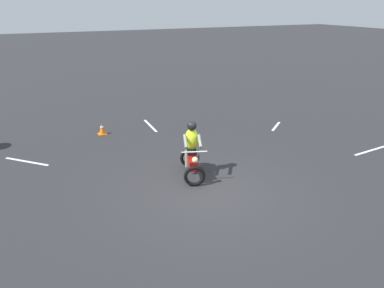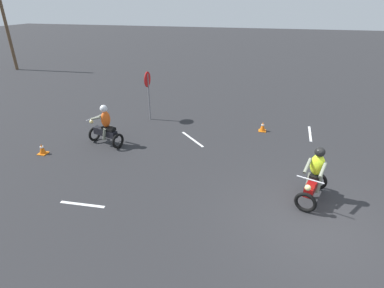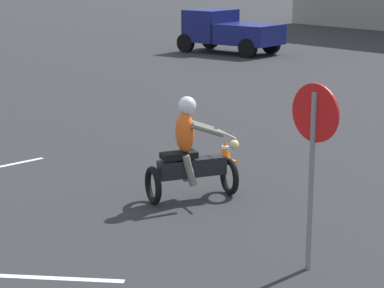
# 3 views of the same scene
# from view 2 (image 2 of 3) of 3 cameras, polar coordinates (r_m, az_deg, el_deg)

# --- Properties ---
(ground_plane) EXTENTS (120.00, 120.00, 0.00)m
(ground_plane) POSITION_cam_2_polar(r_m,az_deg,el_deg) (8.57, 22.18, -14.17)
(ground_plane) COLOR #28282B
(motorcycle_rider_foreground) EXTENTS (1.55, 1.05, 1.66)m
(motorcycle_rider_foreground) POSITION_cam_2_polar(r_m,az_deg,el_deg) (9.14, 22.27, -5.95)
(motorcycle_rider_foreground) COLOR black
(motorcycle_rider_foreground) RESTS_ON ground
(motorcycle_rider_background) EXTENTS (1.01, 1.55, 1.66)m
(motorcycle_rider_background) POSITION_cam_2_polar(r_m,az_deg,el_deg) (12.20, -16.19, 3.00)
(motorcycle_rider_background) COLOR black
(motorcycle_rider_background) RESTS_ON ground
(stop_sign) EXTENTS (0.70, 0.08, 2.30)m
(stop_sign) POSITION_cam_2_polar(r_m,az_deg,el_deg) (14.23, -8.39, 10.85)
(stop_sign) COLOR slate
(stop_sign) RESTS_ON ground
(traffic_cone_near_left) EXTENTS (0.32, 0.32, 0.44)m
(traffic_cone_near_left) POSITION_cam_2_polar(r_m,az_deg,el_deg) (13.52, 13.31, 3.23)
(traffic_cone_near_left) COLOR orange
(traffic_cone_near_left) RESTS_ON ground
(traffic_cone_near_right) EXTENTS (0.32, 0.32, 0.42)m
(traffic_cone_near_right) POSITION_cam_2_polar(r_m,az_deg,el_deg) (12.52, -26.65, -0.85)
(traffic_cone_near_right) COLOR orange
(traffic_cone_near_right) RESTS_ON ground
(lane_stripe_e) EXTENTS (1.70, 0.18, 0.01)m
(lane_stripe_e) POSITION_cam_2_polar(r_m,az_deg,el_deg) (13.96, 21.56, 1.87)
(lane_stripe_e) COLOR silver
(lane_stripe_e) RESTS_ON ground
(lane_stripe_ne) EXTENTS (1.29, 1.25, 0.01)m
(lane_stripe_ne) POSITION_cam_2_polar(r_m,az_deg,el_deg) (12.46, 0.07, 0.95)
(lane_stripe_ne) COLOR silver
(lane_stripe_ne) RESTS_ON ground
(lane_stripe_n) EXTENTS (0.19, 1.35, 0.01)m
(lane_stripe_n) POSITION_cam_2_polar(r_m,az_deg,el_deg) (9.20, -20.16, -10.74)
(lane_stripe_n) COLOR silver
(lane_stripe_n) RESTS_ON ground
(utility_pole_near) EXTENTS (0.24, 0.24, 7.23)m
(utility_pole_near) POSITION_cam_2_polar(r_m,az_deg,el_deg) (29.07, -31.98, 18.98)
(utility_pole_near) COLOR brown
(utility_pole_near) RESTS_ON ground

